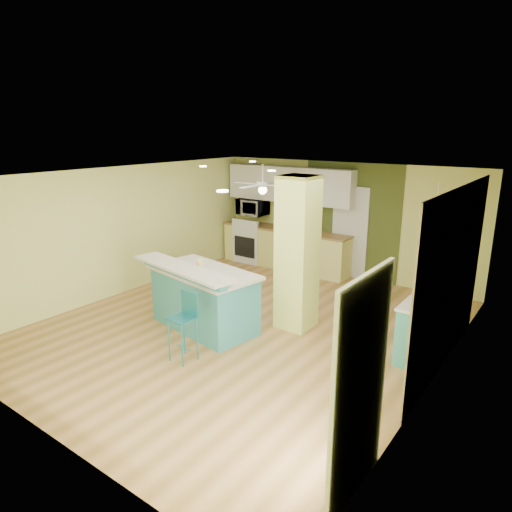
# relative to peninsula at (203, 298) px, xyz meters

# --- Properties ---
(floor) EXTENTS (6.00, 7.00, 0.01)m
(floor) POSITION_rel_peninsula_xyz_m (0.54, 0.45, -0.53)
(floor) COLOR olive
(floor) RESTS_ON ground
(ceiling) EXTENTS (6.00, 7.00, 0.01)m
(ceiling) POSITION_rel_peninsula_xyz_m (0.54, 0.45, 1.98)
(ceiling) COLOR white
(ceiling) RESTS_ON wall_back
(wall_back) EXTENTS (6.00, 0.01, 2.50)m
(wall_back) POSITION_rel_peninsula_xyz_m (0.54, 3.96, 0.73)
(wall_back) COLOR #D4D974
(wall_back) RESTS_ON floor
(wall_front) EXTENTS (6.00, 0.01, 2.50)m
(wall_front) POSITION_rel_peninsula_xyz_m (0.54, -3.05, 0.73)
(wall_front) COLOR #D4D974
(wall_front) RESTS_ON floor
(wall_left) EXTENTS (0.01, 7.00, 2.50)m
(wall_left) POSITION_rel_peninsula_xyz_m (-2.46, 0.45, 0.73)
(wall_left) COLOR #D4D974
(wall_left) RESTS_ON floor
(wall_right) EXTENTS (0.01, 7.00, 2.50)m
(wall_right) POSITION_rel_peninsula_xyz_m (3.55, 0.45, 0.73)
(wall_right) COLOR #D4D974
(wall_right) RESTS_ON floor
(wood_panel) EXTENTS (0.02, 3.40, 2.50)m
(wood_panel) POSITION_rel_peninsula_xyz_m (3.53, 1.05, 0.73)
(wood_panel) COLOR #8A774F
(wood_panel) RESTS_ON floor
(olive_accent) EXTENTS (2.20, 0.02, 2.50)m
(olive_accent) POSITION_rel_peninsula_xyz_m (0.74, 3.94, 0.73)
(olive_accent) COLOR #434E1F
(olive_accent) RESTS_ON floor
(interior_door) EXTENTS (0.82, 0.05, 2.00)m
(interior_door) POSITION_rel_peninsula_xyz_m (0.74, 3.91, 0.48)
(interior_door) COLOR silver
(interior_door) RESTS_ON floor
(french_door) EXTENTS (0.04, 1.08, 2.10)m
(french_door) POSITION_rel_peninsula_xyz_m (3.51, -1.85, 0.53)
(french_door) COLOR silver
(french_door) RESTS_ON floor
(column) EXTENTS (0.55, 0.55, 2.50)m
(column) POSITION_rel_peninsula_xyz_m (1.19, 0.95, 0.73)
(column) COLOR #CFDE67
(column) RESTS_ON floor
(kitchen_run) EXTENTS (3.25, 0.63, 0.94)m
(kitchen_run) POSITION_rel_peninsula_xyz_m (-0.76, 3.65, -0.05)
(kitchen_run) COLOR #DDDA74
(kitchen_run) RESTS_ON floor
(stove) EXTENTS (0.76, 0.66, 1.08)m
(stove) POSITION_rel_peninsula_xyz_m (-1.71, 3.64, -0.07)
(stove) COLOR silver
(stove) RESTS_ON floor
(upper_cabinets) EXTENTS (3.20, 0.34, 0.80)m
(upper_cabinets) POSITION_rel_peninsula_xyz_m (-0.76, 3.77, 1.43)
(upper_cabinets) COLOR silver
(upper_cabinets) RESTS_ON wall_back
(microwave) EXTENTS (0.70, 0.48, 0.39)m
(microwave) POSITION_rel_peninsula_xyz_m (-1.71, 3.65, 0.83)
(microwave) COLOR silver
(microwave) RESTS_ON wall_back
(ceiling_fan) EXTENTS (1.41, 1.41, 0.61)m
(ceiling_fan) POSITION_rel_peninsula_xyz_m (-0.56, 2.45, 1.55)
(ceiling_fan) COLOR white
(ceiling_fan) RESTS_ON ceiling
(pendant_lamp) EXTENTS (0.14, 0.14, 0.69)m
(pendant_lamp) POSITION_rel_peninsula_xyz_m (3.19, 1.20, 1.36)
(pendant_lamp) COLOR silver
(pendant_lamp) RESTS_ON ceiling
(wall_decor) EXTENTS (0.03, 0.90, 0.70)m
(wall_decor) POSITION_rel_peninsula_xyz_m (3.51, 1.25, 1.03)
(wall_decor) COLOR brown
(wall_decor) RESTS_ON wood_panel
(peninsula) EXTENTS (2.17, 1.44, 1.13)m
(peninsula) POSITION_rel_peninsula_xyz_m (0.00, 0.00, 0.00)
(peninsula) COLOR teal
(peninsula) RESTS_ON floor
(bar_stool) EXTENTS (0.35, 0.35, 1.00)m
(bar_stool) POSITION_rel_peninsula_xyz_m (0.53, -0.94, 0.15)
(bar_stool) COLOR #1C7482
(bar_stool) RESTS_ON floor
(side_counter) EXTENTS (0.57, 1.34, 0.86)m
(side_counter) POSITION_rel_peninsula_xyz_m (3.24, 1.23, -0.09)
(side_counter) COLOR teal
(side_counter) RESTS_ON floor
(fruit_bowl) EXTENTS (0.37, 0.37, 0.07)m
(fruit_bowl) POSITION_rel_peninsula_xyz_m (-0.19, 3.63, 0.45)
(fruit_bowl) COLOR #381F16
(fruit_bowl) RESTS_ON kitchen_run
(canister) EXTENTS (0.13, 0.13, 0.17)m
(canister) POSITION_rel_peninsula_xyz_m (-0.06, 0.01, 0.54)
(canister) COLOR yellow
(canister) RESTS_ON peninsula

